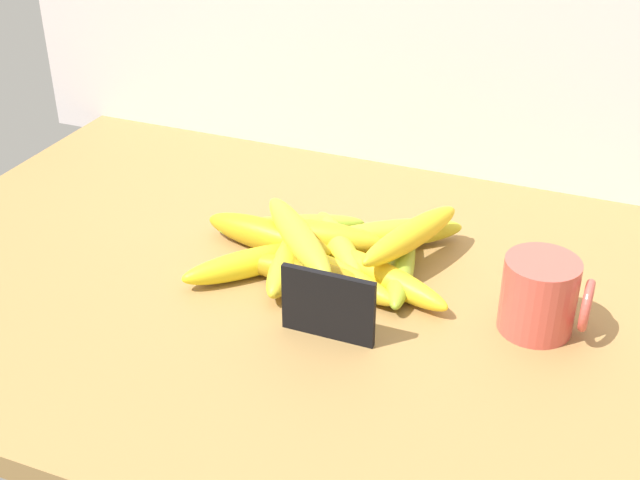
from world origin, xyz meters
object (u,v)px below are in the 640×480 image
Objects in this scene: banana_12 at (296,236)px; banana_4 at (383,276)px; banana_3 at (313,236)px; banana_10 at (401,264)px; banana_0 at (342,276)px; banana_7 at (249,263)px; banana_1 at (292,257)px; banana_5 at (292,227)px; coffee_mug at (541,296)px; banana_2 at (388,235)px; banana_8 at (268,236)px; banana_6 at (306,274)px; banana_9 at (339,245)px; banana_11 at (411,235)px; chalkboard_sign at (328,308)px.

banana_4 is at bearing 7.69° from banana_12.
banana_3 is 12.85cm from banana_10.
banana_12 is at bearing 178.91° from banana_0.
banana_12 reaches higher than banana_7.
banana_1 reaches higher than banana_7.
banana_12 reaches higher than banana_5.
banana_10 is (-17.92, 4.97, -2.78)cm from coffee_mug.
banana_1 reaches higher than banana_2.
banana_8 is at bearing -155.58° from banana_2.
banana_6 is at bearing -72.89° from banana_3.
banana_1 is at bearing -94.96° from banana_3.
banana_7 is at bearing -86.29° from banana_8.
coffee_mug is 35.86cm from banana_7.
banana_12 is (-10.99, -1.49, 4.15)cm from banana_4.
banana_6 is (-6.42, -12.92, -0.11)cm from banana_2.
banana_3 is (-6.76, 6.97, 0.52)cm from banana_0.
banana_4 is at bearing 12.12° from banana_7.
banana_6 is (-4.13, -1.56, 0.19)cm from banana_0.
banana_1 is 12.07cm from banana_4.
coffee_mug reaches higher than banana_10.
banana_6 reaches higher than banana_9.
banana_3 reaches higher than banana_2.
banana_5 is 1.05× the size of banana_8.
banana_9 is at bearing 51.43° from banana_1.
banana_9 and banana_10 have the same top height.
chalkboard_sign is at bearing -104.66° from banana_11.
banana_3 is (-9.05, -4.39, 0.22)cm from banana_2.
banana_7 is at bearing -145.27° from banana_1.
banana_8 is (-4.95, 3.60, 0.10)cm from banana_1.
banana_12 is at bearing 129.56° from chalkboard_sign.
banana_3 is (0.50, 5.80, 0.09)cm from banana_1.
banana_12 reaches higher than banana_11.
banana_3 is 1.09× the size of banana_7.
banana_2 reaches higher than banana_5.
banana_8 reaches higher than banana_0.
banana_11 is at bearing 22.21° from banana_1.
chalkboard_sign reaches higher than banana_5.
banana_6 reaches higher than banana_5.
banana_8 is 9.49cm from banana_9.
banana_8 is (-17.01, 3.17, 0.39)cm from banana_4.
banana_2 is 1.03× the size of banana_4.
banana_4 is (11.56, -5.37, -0.39)cm from banana_3.
banana_9 is (9.30, 1.86, -0.41)cm from banana_8.
banana_7 is 12.34cm from banana_9.
banana_0 is at bearing -21.35° from banana_8.
banana_5 is 0.99× the size of banana_10.
banana_10 is (3.80, 15.36, -2.14)cm from chalkboard_sign.
chalkboard_sign reaches higher than banana_6.
banana_5 is at bearing 172.55° from banana_11.
banana_4 is 16.95cm from banana_7.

